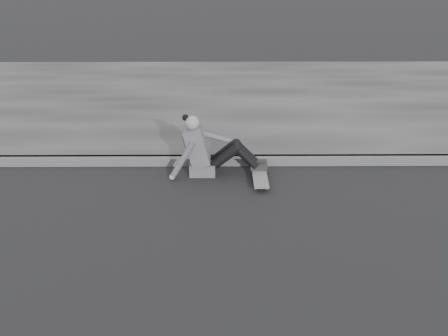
# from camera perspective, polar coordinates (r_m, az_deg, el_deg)

# --- Properties ---
(ground) EXTENTS (80.00, 80.00, 0.00)m
(ground) POSITION_cam_1_polar(r_m,az_deg,el_deg) (5.20, 3.27, -11.56)
(ground) COLOR black
(ground) RESTS_ON ground
(curb) EXTENTS (24.00, 0.16, 0.12)m
(curb) POSITION_cam_1_polar(r_m,az_deg,el_deg) (7.40, 2.12, 0.88)
(curb) COLOR #535353
(curb) RESTS_ON ground
(sidewalk) EXTENTS (24.00, 6.00, 0.12)m
(sidewalk) POSITION_cam_1_polar(r_m,az_deg,el_deg) (10.22, 1.44, 7.88)
(sidewalk) COLOR #3A3A3A
(sidewalk) RESTS_ON ground
(skateboard) EXTENTS (0.20, 0.78, 0.09)m
(skateboard) POSITION_cam_1_polar(r_m,az_deg,el_deg) (6.91, 4.11, -0.91)
(skateboard) COLOR gray
(skateboard) RESTS_ON ground
(seated_woman) EXTENTS (1.38, 0.46, 0.88)m
(seated_woman) POSITION_cam_1_polar(r_m,az_deg,el_deg) (6.99, -1.97, 2.09)
(seated_woman) COLOR #555557
(seated_woman) RESTS_ON ground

